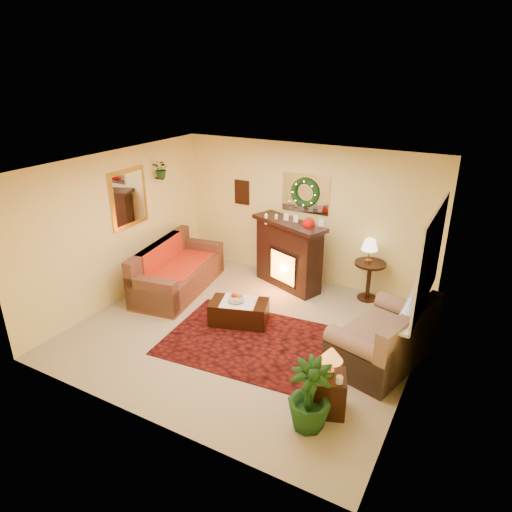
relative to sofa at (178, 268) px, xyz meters
The scene contains 31 objects.
floor 1.96m from the sofa, 20.15° to the right, with size 5.00×5.00×0.00m, color beige.
ceiling 2.89m from the sofa, 20.15° to the right, with size 5.00×5.00×0.00m, color white.
wall_back 2.55m from the sofa, 41.53° to the left, with size 5.00×5.00×0.00m, color #EFD88C.
wall_front 3.53m from the sofa, 58.31° to the right, with size 5.00×5.00×0.00m, color #EFD88C.
wall_left 1.30m from the sofa, 136.89° to the right, with size 4.50×4.50×0.00m, color #EFD88C.
wall_right 4.43m from the sofa, ahead, with size 4.50×4.50×0.00m, color #EFD88C.
area_rug 2.21m from the sofa, 24.11° to the right, with size 2.44×1.83×0.01m, color maroon.
sofa is the anchor object (origin of this frame).
red_throw 0.16m from the sofa, 116.20° to the left, with size 0.84×1.37×0.02m, color red.
fireplace 2.04m from the sofa, 33.50° to the left, with size 1.33×0.42×1.22m, color black.
poinsettia 2.50m from the sofa, 27.35° to the left, with size 0.22×0.22×0.22m, color #D20701.
mantel_candle_a 1.84m from the sofa, 40.49° to the left, with size 0.06×0.06×0.18m, color #FFFAC6.
mantel_candle_b 2.00m from the sofa, 37.89° to the left, with size 0.06×0.06×0.18m, color beige.
mantel_mirror 2.70m from the sofa, 41.18° to the left, with size 0.92×0.02×0.72m, color white.
wreath 2.69m from the sofa, 40.44° to the left, with size 0.55×0.55×0.11m, color #194719.
wall_art 1.98m from the sofa, 74.15° to the left, with size 0.32×0.03×0.48m, color #381E11.
gold_mirror 1.53m from the sofa, 152.30° to the right, with size 0.03×0.84×1.00m, color gold.
hanging_plant 1.68m from the sofa, 144.30° to the left, with size 0.33×0.28×0.36m, color #194719.
loveseat 3.88m from the sofa, ahead, with size 0.92×1.59×0.92m, color tan.
window_frame 4.43m from the sofa, ahead, with size 0.03×1.86×1.36m, color white.
window_glass 4.41m from the sofa, ahead, with size 0.02×1.70×1.22m, color black.
window_sill 4.20m from the sofa, ahead, with size 0.22×1.86×0.04m, color white.
mini_tree 4.25m from the sofa, ahead, with size 0.19×0.19×0.28m, color silver.
sill_plant 4.26m from the sofa, ahead, with size 0.25×0.20×0.46m, color #1E3F1C.
side_table_round 3.44m from the sofa, 22.63° to the left, with size 0.54×0.54×0.71m, color #432A18.
lamp_cream 3.42m from the sofa, 22.61° to the left, with size 0.28×0.28×0.43m, color beige.
end_table_square 3.96m from the sofa, 25.95° to the right, with size 0.41×0.41×0.51m, color black.
lamp_tiffany 3.95m from the sofa, 25.58° to the right, with size 0.28×0.28×0.41m, color gold.
coffee_table 1.68m from the sofa, 17.39° to the right, with size 0.91×0.50×0.38m, color black.
fruit_bowl 1.64m from the sofa, 18.86° to the right, with size 0.25×0.25×0.06m, color silver.
floor_palm 4.04m from the sofa, 31.12° to the right, with size 1.48×1.48×2.64m, color #204421.
Camera 1 is at (3.12, -5.33, 3.87)m, focal length 32.00 mm.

